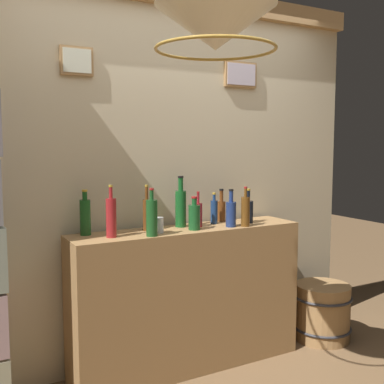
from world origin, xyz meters
The scene contains 17 objects.
panelled_rear_partition centered at (0.00, 1.10, 1.38)m, with size 3.06×0.15×2.61m.
bar_shelf_unit centered at (0.00, 0.84, 0.48)m, with size 1.62×0.35×0.97m, color #9E7547.
liquor_bottle_rum centered at (-0.67, 0.95, 1.09)m, with size 0.07×0.07×0.28m.
liquor_bottle_amaro centered at (-0.02, 0.92, 1.10)m, with size 0.07×0.07×0.35m.
liquor_bottle_tequila centered at (0.01, 0.78, 1.06)m, with size 0.08×0.08×0.22m.
liquor_bottle_vodka centered at (0.38, 0.72, 1.07)m, with size 0.06×0.06×0.27m.
liquor_bottle_whiskey centered at (0.09, 0.87, 1.05)m, with size 0.06×0.06×0.24m.
liquor_bottle_bourbon centered at (0.25, 0.92, 1.06)m, with size 0.05×0.05×0.22m.
liquor_bottle_vermouth centered at (0.47, 0.83, 1.06)m, with size 0.08×0.08×0.25m.
liquor_bottle_gin centered at (-0.28, 0.91, 1.08)m, with size 0.05×0.05×0.30m.
liquor_bottle_port centered at (0.35, 0.98, 1.05)m, with size 0.06×0.06×0.24m.
liquor_bottle_brandy centered at (-0.55, 0.81, 1.09)m, with size 0.06×0.06×0.32m.
liquor_bottle_mezcal centered at (-0.32, 0.72, 1.08)m, with size 0.07×0.07×0.30m.
liquor_bottle_rye centered at (0.28, 0.76, 1.06)m, with size 0.07×0.07×0.26m.
glass_tumbler_rocks centered at (-0.24, 0.79, 1.02)m, with size 0.06×0.06×0.10m.
pendant_lamp centered at (-0.23, 0.14, 2.10)m, with size 0.61×0.61×0.51m.
wooden_barrel centered at (1.14, 0.74, 0.22)m, with size 0.45×0.45×0.44m.
Camera 1 is at (-1.50, -1.91, 1.54)m, focal length 44.36 mm.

